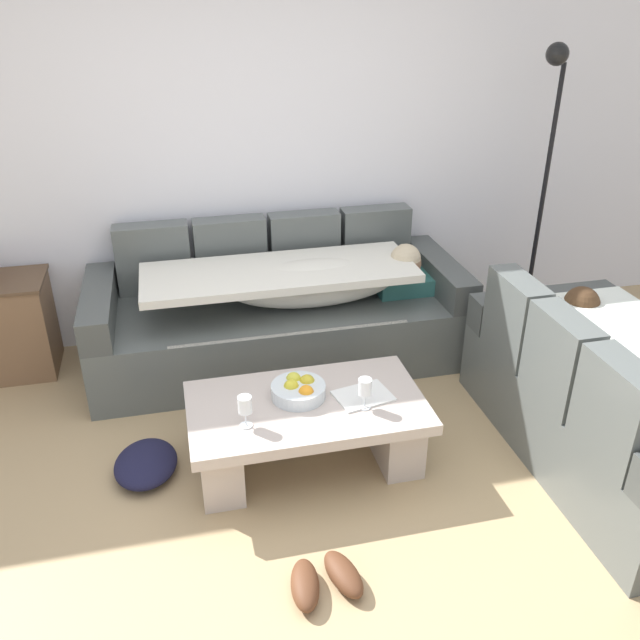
{
  "coord_description": "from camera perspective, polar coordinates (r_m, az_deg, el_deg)",
  "views": [
    {
      "loc": [
        -0.47,
        -2.22,
        2.29
      ],
      "look_at": [
        0.3,
        1.05,
        0.55
      ],
      "focal_mm": 37.13,
      "sensor_mm": 36.0,
      "label": 1
    }
  ],
  "objects": [
    {
      "name": "wine_glass_near_left",
      "position": [
        3.16,
        -6.49,
        -7.38
      ],
      "size": [
        0.07,
        0.07,
        0.17
      ],
      "color": "silver",
      "rests_on": "coffee_table"
    },
    {
      "name": "wine_glass_near_right",
      "position": [
        3.28,
        3.9,
        -5.88
      ],
      "size": [
        0.07,
        0.07,
        0.17
      ],
      "color": "silver",
      "rests_on": "coffee_table"
    },
    {
      "name": "couch_along_wall",
      "position": [
        4.37,
        -3.11,
        0.65
      ],
      "size": [
        2.4,
        0.92,
        0.88
      ],
      "color": "#535956",
      "rests_on": "ground_plane"
    },
    {
      "name": "crumpled_garment",
      "position": [
        3.61,
        -14.78,
        -11.89
      ],
      "size": [
        0.37,
        0.44,
        0.12
      ],
      "primitive_type": "ellipsoid",
      "rotation": [
        0.0,
        0.0,
        1.44
      ],
      "color": "#191933",
      "rests_on": "ground_plane"
    },
    {
      "name": "couch_near_window",
      "position": [
        3.76,
        23.87,
        -6.59
      ],
      "size": [
        0.92,
        1.71,
        0.88
      ],
      "rotation": [
        0.0,
        0.0,
        1.57
      ],
      "color": "#535956",
      "rests_on": "ground_plane"
    },
    {
      "name": "ground_plane",
      "position": [
        3.22,
        -0.94,
        -17.89
      ],
      "size": [
        14.0,
        14.0,
        0.0
      ],
      "primitive_type": "plane",
      "color": "tan"
    },
    {
      "name": "coffee_table",
      "position": [
        3.45,
        -1.15,
        -9.05
      ],
      "size": [
        1.2,
        0.68,
        0.38
      ],
      "color": "#BEAFA4",
      "rests_on": "ground_plane"
    },
    {
      "name": "pair_of_shoes",
      "position": [
        2.98,
        0.38,
        -21.46
      ],
      "size": [
        0.34,
        0.31,
        0.09
      ],
      "color": "#59331E",
      "rests_on": "ground_plane"
    },
    {
      "name": "fruit_bowl",
      "position": [
        3.4,
        -1.85,
        -6.0
      ],
      "size": [
        0.28,
        0.28,
        0.1
      ],
      "color": "silver",
      "rests_on": "coffee_table"
    },
    {
      "name": "floor_lamp",
      "position": [
        4.79,
        18.68,
        11.77
      ],
      "size": [
        0.33,
        0.31,
        1.95
      ],
      "color": "black",
      "rests_on": "ground_plane"
    },
    {
      "name": "back_wall",
      "position": [
        4.49,
        -7.2,
        15.09
      ],
      "size": [
        9.0,
        0.1,
        2.7
      ],
      "primitive_type": "cube",
      "color": "silver",
      "rests_on": "ground_plane"
    },
    {
      "name": "open_magazine",
      "position": [
        3.42,
        3.74,
        -6.53
      ],
      "size": [
        0.32,
        0.26,
        0.01
      ],
      "primitive_type": "cube",
      "rotation": [
        0.0,
        0.0,
        0.2
      ],
      "color": "white",
      "rests_on": "coffee_table"
    }
  ]
}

